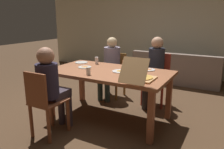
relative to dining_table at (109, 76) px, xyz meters
The scene contains 18 objects.
ground_plane 0.69m from the dining_table, ahead, with size 20.00×20.00×0.00m, color #4F3622.
back_wall 3.33m from the dining_table, 90.00° to the left, with size 7.93×0.12×2.72m, color beige.
dining_table is the anchor object (origin of this frame).
chair_0 1.11m from the dining_table, 65.03° to the left, with size 0.43×0.41×0.93m.
person_0 0.96m from the dining_table, 61.20° to the left, with size 0.28×0.52×1.25m.
chair_1 1.06m from the dining_table, 115.46° to the right, with size 0.38×0.45×0.93m.
person_1 0.91m from the dining_table, 119.41° to the right, with size 0.29×0.51×1.22m.
chair_2 1.10m from the dining_table, 114.41° to the left, with size 0.45×0.43×0.87m.
person_2 0.95m from the dining_table, 117.96° to the left, with size 0.32×0.55×1.21m.
pizza_box_0 0.68m from the dining_table, 22.47° to the right, with size 0.35×0.53×0.33m.
plate_0 0.81m from the dining_table, 158.27° to the left, with size 0.23×0.23×0.01m.
plate_1 0.47m from the dining_table, behind, with size 0.22×0.22×0.03m.
plate_2 0.63m from the dining_table, 33.32° to the left, with size 0.21×0.21×0.03m.
plate_3 0.20m from the dining_table, 11.78° to the left, with size 0.24×0.24×0.03m.
drinking_glass_0 0.36m from the dining_table, 69.70° to the left, with size 0.06×0.06×0.12m, color #B25135.
drinking_glass_1 0.40m from the dining_table, 112.41° to the right, with size 0.06×0.06×0.11m, color silver.
drinking_glass_2 0.59m from the dining_table, 141.72° to the left, with size 0.06×0.06×0.12m, color silver.
couch 2.69m from the dining_table, 80.19° to the left, with size 2.08×0.83×0.75m.
Camera 1 is at (1.67, -2.91, 1.59)m, focal length 35.71 mm.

